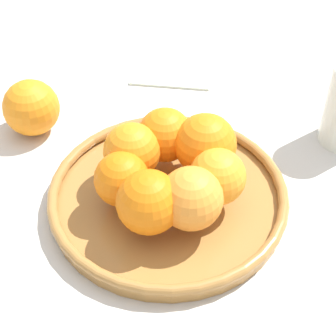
# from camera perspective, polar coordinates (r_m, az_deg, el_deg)

# --- Properties ---
(ground_plane) EXTENTS (4.00, 4.00, 0.00)m
(ground_plane) POSITION_cam_1_polar(r_m,az_deg,el_deg) (0.74, 0.00, -3.65)
(ground_plane) COLOR beige
(fruit_bowl) EXTENTS (0.31, 0.31, 0.03)m
(fruit_bowl) POSITION_cam_1_polar(r_m,az_deg,el_deg) (0.73, 0.00, -2.90)
(fruit_bowl) COLOR #A57238
(fruit_bowl) RESTS_ON ground_plane
(orange_pile) EXTENTS (0.20, 0.19, 0.08)m
(orange_pile) POSITION_cam_1_polar(r_m,az_deg,el_deg) (0.69, 0.25, -0.02)
(orange_pile) COLOR orange
(orange_pile) RESTS_ON fruit_bowl
(stray_orange) EXTENTS (0.08, 0.08, 0.08)m
(stray_orange) POSITION_cam_1_polar(r_m,az_deg,el_deg) (0.85, -13.72, 5.98)
(stray_orange) COLOR orange
(stray_orange) RESTS_ON ground_plane
(napkin_folded) EXTENTS (0.16, 0.16, 0.01)m
(napkin_folded) POSITION_cam_1_polar(r_m,az_deg,el_deg) (0.98, 0.54, 10.55)
(napkin_folded) COLOR silver
(napkin_folded) RESTS_ON ground_plane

